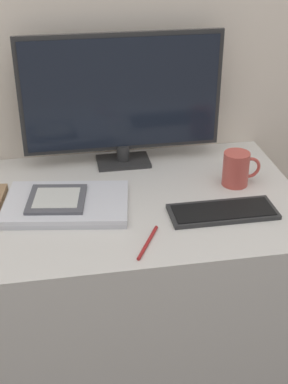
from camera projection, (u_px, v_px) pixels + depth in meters
wall_back at (90, 10)px, 1.63m from camera, size 3.60×0.05×2.40m
desk at (112, 299)px, 1.72m from camera, size 1.13×0.67×0.73m
monitor at (122, 98)px, 1.66m from camera, size 0.63×0.11×0.42m
keyboard at (223, 212)px, 1.48m from camera, size 0.30×0.12×0.01m
laptop at (67, 204)px, 1.50m from camera, size 0.37×0.28×0.03m
ereader at (57, 199)px, 1.49m from camera, size 0.18×0.18×0.01m
coffee_mug at (237, 169)px, 1.61m from camera, size 0.12×0.08×0.10m
pen at (148, 242)px, 1.35m from camera, size 0.08×0.14×0.01m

